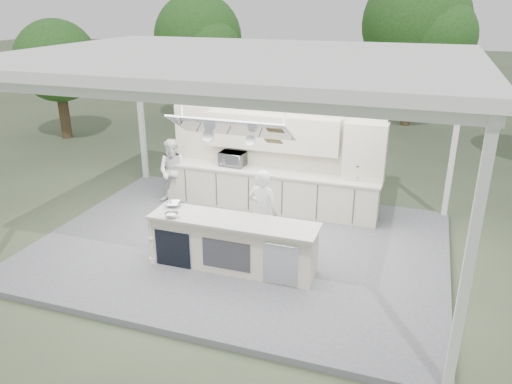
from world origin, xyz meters
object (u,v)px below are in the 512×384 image
at_px(demo_island, 232,243).
at_px(sous_chef, 174,171).
at_px(back_counter, 269,190).
at_px(head_chef, 263,212).

bearing_deg(demo_island, sous_chef, 134.98).
height_order(back_counter, sous_chef, sous_chef).
bearing_deg(head_chef, demo_island, 74.54).
bearing_deg(back_counter, sous_chef, -171.28).
relative_size(demo_island, back_counter, 0.61).
bearing_deg(sous_chef, back_counter, -0.07).
relative_size(back_counter, head_chef, 2.98).
height_order(back_counter, head_chef, head_chef).
bearing_deg(back_counter, demo_island, -86.37).
bearing_deg(head_chef, back_counter, -63.87).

